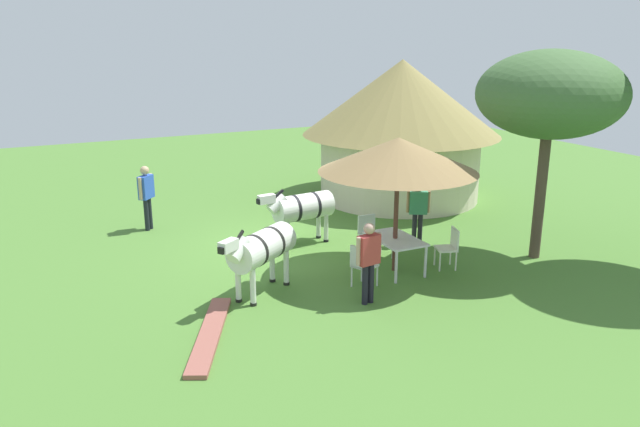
% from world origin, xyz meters
% --- Properties ---
extents(ground_plane, '(36.00, 36.00, 0.00)m').
position_xyz_m(ground_plane, '(0.00, 0.00, 0.00)').
color(ground_plane, '#4A7830').
extents(thatched_hut, '(6.02, 6.02, 4.24)m').
position_xyz_m(thatched_hut, '(-2.78, 5.09, 2.34)').
color(thatched_hut, beige).
rests_on(thatched_hut, ground_plane).
extents(shade_umbrella, '(3.34, 3.34, 2.92)m').
position_xyz_m(shade_umbrella, '(2.47, 1.56, 2.55)').
color(shade_umbrella, brown).
rests_on(shade_umbrella, ground_plane).
extents(patio_dining_table, '(1.39, 0.86, 0.74)m').
position_xyz_m(patio_dining_table, '(2.47, 1.56, 0.65)').
color(patio_dining_table, silver).
rests_on(patio_dining_table, ground_plane).
extents(patio_chair_near_hut, '(0.58, 0.57, 0.90)m').
position_xyz_m(patio_chair_near_hut, '(2.99, 0.45, 0.52)').
color(patio_chair_near_hut, silver).
rests_on(patio_chair_near_hut, ground_plane).
extents(patio_chair_west_end, '(0.55, 0.54, 0.90)m').
position_xyz_m(patio_chair_west_end, '(2.88, 2.71, 0.52)').
color(patio_chair_west_end, white).
rests_on(patio_chair_west_end, ground_plane).
extents(patio_chair_near_lawn, '(0.44, 0.46, 0.90)m').
position_xyz_m(patio_chair_near_lawn, '(1.24, 1.62, 0.52)').
color(patio_chair_near_lawn, white).
rests_on(patio_chair_near_lawn, ground_plane).
extents(guest_beside_umbrella, '(0.38, 0.51, 1.58)m').
position_xyz_m(guest_beside_umbrella, '(1.27, 2.98, 0.95)').
color(guest_beside_umbrella, '#25232B').
rests_on(guest_beside_umbrella, ground_plane).
extents(guest_behind_table, '(0.26, 0.57, 1.61)m').
position_xyz_m(guest_behind_table, '(3.69, 0.17, 0.96)').
color(guest_behind_table, black).
rests_on(guest_behind_table, ground_plane).
extents(standing_watcher, '(0.48, 0.47, 1.71)m').
position_xyz_m(standing_watcher, '(-2.86, -2.65, 1.03)').
color(standing_watcher, black).
rests_on(standing_watcher, ground_plane).
extents(zebra_nearest_camera, '(0.79, 2.12, 1.46)m').
position_xyz_m(zebra_nearest_camera, '(-0.01, 0.47, 0.92)').
color(zebra_nearest_camera, silver).
rests_on(zebra_nearest_camera, ground_plane).
extents(zebra_by_umbrella, '(1.46, 1.91, 1.49)m').
position_xyz_m(zebra_by_umbrella, '(2.39, -1.50, 0.95)').
color(zebra_by_umbrella, silver).
rests_on(zebra_by_umbrella, ground_plane).
extents(acacia_tree_far_lawn, '(3.17, 3.17, 4.66)m').
position_xyz_m(acacia_tree_far_lawn, '(3.19, 4.92, 3.69)').
color(acacia_tree_far_lawn, '#4F3E31').
rests_on(acacia_tree_far_lawn, ground_plane).
extents(brick_patio_kerb, '(2.68, 1.54, 0.08)m').
position_xyz_m(brick_patio_kerb, '(3.66, -2.93, 0.04)').
color(brick_patio_kerb, '#955548').
rests_on(brick_patio_kerb, ground_plane).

